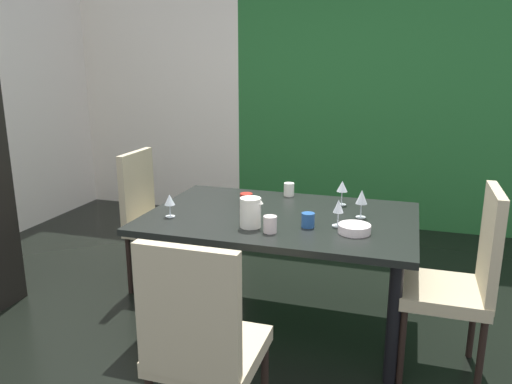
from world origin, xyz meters
name	(u,v)px	position (x,y,z in m)	size (l,w,h in m)	color
ground_plane	(215,345)	(0.00, 0.00, -0.01)	(5.46, 5.40, 0.02)	black
back_panel_interior	(157,87)	(-1.74, 2.65, 1.38)	(1.99, 0.10, 2.76)	silver
garden_window_panel	(409,91)	(0.99, 2.65, 1.38)	(3.48, 0.10, 2.76)	#24642C
dining_table	(281,227)	(0.31, 0.39, 0.66)	(1.65, 1.10, 0.73)	black
chair_left_far	(152,214)	(-0.75, 0.65, 0.57)	(0.44, 0.44, 1.03)	tan
chair_head_near	(201,341)	(0.30, -0.84, 0.56)	(0.44, 0.44, 1.01)	tan
chair_right_near	(463,276)	(1.36, 0.13, 0.57)	(0.44, 0.44, 1.05)	tan
wine_glass_right	(342,187)	(0.64, 0.73, 0.86)	(0.07, 0.07, 0.16)	silver
wine_glass_left	(362,198)	(0.79, 0.48, 0.86)	(0.07, 0.07, 0.17)	silver
wine_glass_east	(170,201)	(-0.34, 0.15, 0.84)	(0.06, 0.06, 0.14)	silver
wine_glass_corner	(338,207)	(0.68, 0.28, 0.85)	(0.07, 0.07, 0.16)	silver
serving_bowl_near_window	(354,229)	(0.78, 0.18, 0.76)	(0.18, 0.18, 0.05)	white
cup_south	(270,224)	(0.33, 0.05, 0.78)	(0.08, 0.08, 0.09)	silver
cup_west	(289,189)	(0.25, 0.85, 0.78)	(0.07, 0.07, 0.09)	white
cup_rear	(246,199)	(0.03, 0.55, 0.77)	(0.08, 0.08, 0.08)	red
cup_front	(308,220)	(0.52, 0.21, 0.78)	(0.08, 0.08, 0.08)	#255090
pitcher_north	(251,212)	(0.20, 0.11, 0.82)	(0.14, 0.12, 0.18)	white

